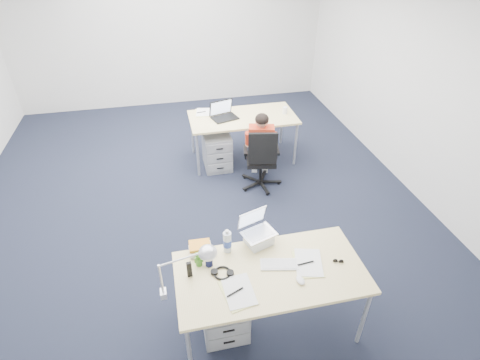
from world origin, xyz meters
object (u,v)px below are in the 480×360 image
(dark_laptop, at_px, (225,110))
(sunglasses, at_px, (338,261))
(drawer_pedestal_near, at_px, (223,306))
(silver_laptop, at_px, (259,230))
(computer_mouse, at_px, (300,280))
(headphones, at_px, (222,273))
(wireless_keyboard, at_px, (279,264))
(cordless_phone, at_px, (189,269))
(can_koozie, at_px, (209,261))
(book_stack, at_px, (200,248))
(office_chair, at_px, (261,170))
(desk_far, at_px, (243,119))
(desk_lamp, at_px, (179,272))
(desk_near, at_px, (270,275))
(far_cup, at_px, (285,110))
(water_bottle, at_px, (227,241))
(bear_figurine, at_px, (199,259))
(drawer_pedestal_far, at_px, (217,150))
(seated_person, at_px, (261,146))

(dark_laptop, bearing_deg, sunglasses, -98.70)
(drawer_pedestal_near, xyz_separation_m, silver_laptop, (0.39, 0.27, 0.61))
(computer_mouse, distance_m, headphones, 0.65)
(wireless_keyboard, bearing_deg, cordless_phone, -171.69)
(can_koozie, bearing_deg, book_stack, 106.81)
(office_chair, distance_m, can_koozie, 2.33)
(cordless_phone, bearing_deg, dark_laptop, 69.25)
(desk_far, xyz_separation_m, silver_laptop, (-0.45, -2.66, 0.20))
(headphones, bearing_deg, desk_far, 91.29)
(desk_lamp, bearing_deg, desk_near, -1.21)
(wireless_keyboard, distance_m, headphones, 0.49)
(desk_lamp, xyz_separation_m, far_cup, (1.84, 3.04, -0.18))
(drawer_pedestal_near, xyz_separation_m, water_bottle, (0.09, 0.24, 0.58))
(cordless_phone, bearing_deg, headphones, -12.96)
(desk_near, xyz_separation_m, cordless_phone, (-0.67, 0.10, 0.12))
(dark_laptop, relative_size, far_cup, 3.54)
(bear_figurine, xyz_separation_m, cordless_phone, (-0.09, -0.10, 0.00))
(drawer_pedestal_near, xyz_separation_m, wireless_keyboard, (0.49, -0.03, 0.46))
(drawer_pedestal_near, distance_m, drawer_pedestal_far, 2.81)
(office_chair, xyz_separation_m, seated_person, (0.03, 0.16, 0.29))
(can_koozie, distance_m, dark_laptop, 2.89)
(seated_person, bearing_deg, drawer_pedestal_far, 152.68)
(cordless_phone, bearing_deg, computer_mouse, -21.15)
(can_koozie, bearing_deg, dark_laptop, 76.84)
(bear_figurine, xyz_separation_m, desk_lamp, (-0.17, -0.26, 0.16))
(computer_mouse, bearing_deg, office_chair, 73.67)
(seated_person, height_order, water_bottle, seated_person)
(desk_near, distance_m, desk_far, 3.04)
(wireless_keyboard, distance_m, can_koozie, 0.60)
(can_koozie, height_order, book_stack, can_koozie)
(book_stack, height_order, sunglasses, book_stack)
(office_chair, xyz_separation_m, cordless_phone, (-1.19, -2.11, 0.54))
(desk_near, relative_size, computer_mouse, 16.24)
(computer_mouse, height_order, desk_lamp, desk_lamp)
(bear_figurine, bearing_deg, sunglasses, 2.81)
(bear_figurine, xyz_separation_m, book_stack, (0.03, 0.15, -0.03))
(cordless_phone, relative_size, dark_laptop, 0.42)
(silver_laptop, bearing_deg, can_koozie, -179.34)
(can_koozie, height_order, far_cup, far_cup)
(drawer_pedestal_near, bearing_deg, bear_figurine, 144.85)
(office_chair, height_order, drawer_pedestal_far, office_chair)
(book_stack, bearing_deg, desk_near, -32.61)
(silver_laptop, distance_m, cordless_phone, 0.71)
(silver_laptop, height_order, water_bottle, silver_laptop)
(water_bottle, bearing_deg, can_koozie, -143.78)
(desk_far, distance_m, sunglasses, 3.04)
(book_stack, xyz_separation_m, cordless_phone, (-0.12, -0.25, 0.03))
(desk_far, height_order, can_koozie, can_koozie)
(sunglasses, bearing_deg, drawer_pedestal_far, 121.55)
(book_stack, distance_m, sunglasses, 1.21)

